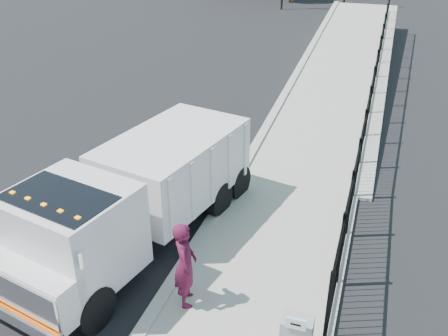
% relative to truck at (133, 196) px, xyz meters
% --- Properties ---
extents(ground, '(120.00, 120.00, 0.00)m').
position_rel_truck_xyz_m(ground, '(1.46, 0.04, -1.47)').
color(ground, black).
rests_on(ground, ground).
extents(sidewalk, '(3.55, 12.00, 0.12)m').
position_rel_truck_xyz_m(sidewalk, '(3.38, -1.96, -1.41)').
color(sidewalk, '#9E998E').
rests_on(sidewalk, ground).
extents(curb, '(0.30, 12.00, 0.16)m').
position_rel_truck_xyz_m(curb, '(1.46, -1.96, -1.39)').
color(curb, '#ADAAA3').
rests_on(curb, ground).
extents(ramp, '(3.95, 24.06, 3.19)m').
position_rel_truck_xyz_m(ramp, '(3.58, 16.04, -1.47)').
color(ramp, '#9E998E').
rests_on(ramp, ground).
extents(iron_fence, '(0.10, 28.00, 1.80)m').
position_rel_truck_xyz_m(iron_fence, '(5.01, 12.04, -0.57)').
color(iron_fence, black).
rests_on(iron_fence, ground).
extents(truck, '(3.96, 7.94, 2.60)m').
position_rel_truck_xyz_m(truck, '(0.00, 0.00, 0.00)').
color(truck, black).
rests_on(truck, ground).
extents(worker, '(0.73, 0.86, 1.99)m').
position_rel_truck_xyz_m(worker, '(2.01, -1.61, -0.35)').
color(worker, '#51102B').
rests_on(worker, sidewalk).
extents(arrow_sign, '(0.35, 0.04, 0.22)m').
position_rel_truck_xyz_m(arrow_sign, '(4.56, -2.89, 0.01)').
color(arrow_sign, white).
rests_on(arrow_sign, utility_cabinet).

